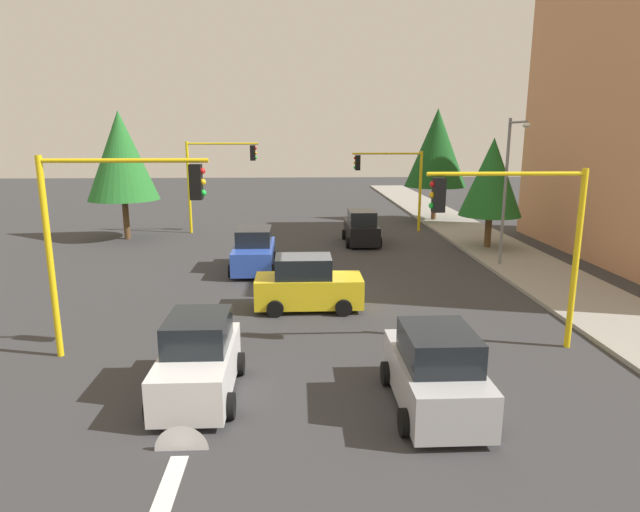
# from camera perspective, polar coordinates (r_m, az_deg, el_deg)

# --- Properties ---
(ground_plane) EXTENTS (120.00, 120.00, 0.00)m
(ground_plane) POSITION_cam_1_polar(r_m,az_deg,el_deg) (21.77, -0.79, -3.93)
(ground_plane) COLOR #353538
(sidewalk_kerb) EXTENTS (80.00, 4.00, 0.15)m
(sidewalk_kerb) POSITION_cam_1_polar(r_m,az_deg,el_deg) (28.81, 20.24, -0.42)
(sidewalk_kerb) COLOR gray
(sidewalk_kerb) RESTS_ON ground
(lane_arrow_near) EXTENTS (2.40, 1.10, 1.10)m
(lane_arrow_near) POSITION_cam_1_polar(r_m,az_deg,el_deg) (11.48, -15.02, -20.72)
(lane_arrow_near) COLOR silver
(lane_arrow_near) RESTS_ON ground
(traffic_signal_near_left) EXTENTS (0.36, 4.59, 5.34)m
(traffic_signal_near_left) POSITION_cam_1_polar(r_m,az_deg,el_deg) (16.30, 20.15, 3.30)
(traffic_signal_near_left) COLOR yellow
(traffic_signal_near_left) RESTS_ON ground
(traffic_signal_far_left) EXTENTS (0.36, 4.59, 5.22)m
(traffic_signal_far_left) POSITION_cam_1_polar(r_m,az_deg,el_deg) (35.49, 7.68, 8.56)
(traffic_signal_far_left) COLOR yellow
(traffic_signal_far_left) RESTS_ON ground
(traffic_signal_near_right) EXTENTS (0.36, 4.59, 5.73)m
(traffic_signal_near_right) POSITION_cam_1_polar(r_m,az_deg,el_deg) (15.84, -21.26, 3.89)
(traffic_signal_near_right) COLOR yellow
(traffic_signal_near_right) RESTS_ON ground
(traffic_signal_far_right) EXTENTS (0.36, 4.59, 5.85)m
(traffic_signal_far_right) POSITION_cam_1_polar(r_m,az_deg,el_deg) (35.28, -11.00, 9.09)
(traffic_signal_far_right) COLOR yellow
(traffic_signal_far_right) RESTS_ON ground
(street_lamp_curbside) EXTENTS (2.15, 0.28, 7.00)m
(street_lamp_curbside) POSITION_cam_1_polar(r_m,az_deg,el_deg) (26.42, 19.48, 7.91)
(street_lamp_curbside) COLOR slate
(street_lamp_curbside) RESTS_ON ground
(tree_roadside_far) EXTENTS (4.42, 4.42, 8.09)m
(tree_roadside_far) POSITION_cam_1_polar(r_m,az_deg,el_deg) (40.15, 12.29, 11.15)
(tree_roadside_far) COLOR brown
(tree_roadside_far) RESTS_ON ground
(tree_roadside_mid) EXTENTS (3.37, 3.37, 6.12)m
(tree_roadside_mid) POSITION_cam_1_polar(r_m,az_deg,el_deg) (30.82, 17.80, 7.96)
(tree_roadside_mid) COLOR brown
(tree_roadside_mid) RESTS_ON ground
(tree_opposite_side) EXTENTS (4.19, 4.19, 7.66)m
(tree_opposite_side) POSITION_cam_1_polar(r_m,az_deg,el_deg) (34.46, -20.39, 9.95)
(tree_opposite_side) COLOR brown
(tree_opposite_side) RESTS_ON ground
(car_yellow) EXTENTS (2.02, 3.88, 1.98)m
(car_yellow) POSITION_cam_1_polar(r_m,az_deg,el_deg) (19.59, -1.34, -3.11)
(car_yellow) COLOR yellow
(car_yellow) RESTS_ON ground
(car_blue) EXTENTS (4.18, 2.11, 1.98)m
(car_blue) POSITION_cam_1_polar(r_m,az_deg,el_deg) (25.36, -7.01, 0.48)
(car_blue) COLOR blue
(car_blue) RESTS_ON ground
(car_white) EXTENTS (3.68, 1.97, 1.98)m
(car_white) POSITION_cam_1_polar(r_m,az_deg,el_deg) (13.61, -12.79, -10.77)
(car_white) COLOR white
(car_white) RESTS_ON ground
(car_silver) EXTENTS (3.87, 2.07, 1.98)m
(car_silver) POSITION_cam_1_polar(r_m,az_deg,el_deg) (12.97, 12.17, -11.96)
(car_silver) COLOR #B2B5BA
(car_silver) RESTS_ON ground
(car_black) EXTENTS (4.11, 2.02, 1.98)m
(car_black) POSITION_cam_1_polar(r_m,az_deg,el_deg) (31.48, 4.41, 2.94)
(car_black) COLOR black
(car_black) RESTS_ON ground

